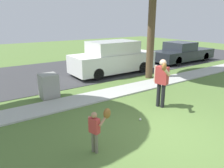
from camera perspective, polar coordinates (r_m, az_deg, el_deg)
name	(u,v)px	position (r m, az deg, el deg)	size (l,w,h in m)	color
ground_plane	(101,97)	(8.88, -3.00, -3.49)	(48.00, 48.00, 0.00)	#567538
sidewalk_strip	(100,96)	(8.95, -3.34, -3.12)	(36.00, 1.20, 0.06)	#B2B2AD
road_surface	(57,73)	(13.32, -14.61, 2.97)	(36.00, 6.80, 0.02)	#38383A
person_adult	(162,79)	(7.73, 13.17, 1.39)	(0.67, 0.80, 1.77)	black
person_child	(98,125)	(5.12, -3.88, -10.91)	(0.55, 0.36, 1.09)	#6B6656
baseball	(140,119)	(6.94, 7.55, -9.34)	(0.07, 0.07, 0.07)	white
utility_cabinet	(49,86)	(9.01, -16.54, -0.54)	(0.68, 0.66, 1.00)	gray
parked_van_white	(113,58)	(12.60, 0.22, 6.90)	(5.00, 1.95, 1.88)	silver
parked_pickup_dark	(182,53)	(17.10, 18.23, 7.93)	(5.20, 1.95, 1.48)	#23282D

